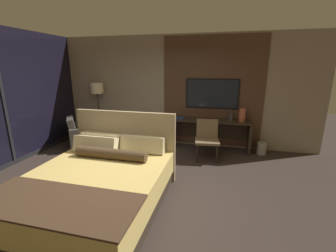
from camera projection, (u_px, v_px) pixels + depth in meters
name	position (u px, v px, depth m)	size (l,w,h in m)	color
ground_plane	(138.00, 191.00, 3.76)	(16.00, 16.00, 0.00)	#332823
wall_back_tv_panel	(178.00, 91.00, 5.80)	(7.20, 0.09, 2.80)	gray
wall_left_window	(3.00, 102.00, 4.50)	(0.06, 6.00, 2.80)	black
bed	(97.00, 185.00, 3.29)	(1.88, 2.25, 1.25)	#33281E
desk	(210.00, 129.00, 5.59)	(1.95, 0.46, 0.76)	#2D2319
tv	(212.00, 94.00, 5.54)	(1.29, 0.04, 0.73)	black
desk_chair	(207.00, 136.00, 5.01)	(0.57, 0.57, 0.88)	brown
armchair_by_window	(86.00, 136.00, 5.86)	(1.20, 1.21, 0.80)	#47423D
floor_lamp	(97.00, 93.00, 6.09)	(0.34, 0.34, 1.60)	#282623
vase_tall	(242.00, 115.00, 5.31)	(0.15, 0.15, 0.31)	#B2563D
vase_short	(231.00, 114.00, 5.41)	(0.12, 0.12, 0.29)	#333338
book	(180.00, 118.00, 5.62)	(0.24, 0.18, 0.03)	navy
waste_bin	(262.00, 148.00, 5.33)	(0.22, 0.22, 0.28)	gray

